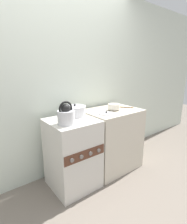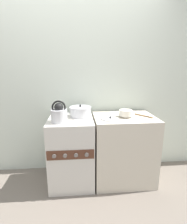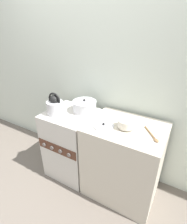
{
  "view_description": "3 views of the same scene",
  "coord_description": "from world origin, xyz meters",
  "px_view_note": "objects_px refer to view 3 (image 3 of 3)",
  "views": [
    {
      "loc": [
        -0.98,
        -1.41,
        1.46
      ],
      "look_at": [
        0.32,
        0.27,
        0.9
      ],
      "focal_mm": 28.0,
      "sensor_mm": 36.0,
      "label": 1
    },
    {
      "loc": [
        0.09,
        -1.76,
        1.46
      ],
      "look_at": [
        0.28,
        0.27,
        0.94
      ],
      "focal_mm": 28.0,
      "sensor_mm": 36.0,
      "label": 2
    },
    {
      "loc": [
        1.12,
        -1.12,
        1.77
      ],
      "look_at": [
        0.29,
        0.3,
        0.93
      ],
      "focal_mm": 28.0,
      "sensor_mm": 36.0,
      "label": 3
    }
  ],
  "objects_px": {
    "stove": "(72,143)",
    "enamel_bowl": "(126,123)",
    "kettle": "(55,106)",
    "cooking_pot": "(84,106)",
    "loose_pot_lid": "(103,125)"
  },
  "relations": [
    {
      "from": "kettle",
      "to": "enamel_bowl",
      "type": "xyz_separation_m",
      "value": [
        0.79,
        0.09,
        -0.03
      ]
    },
    {
      "from": "stove",
      "to": "cooking_pot",
      "type": "xyz_separation_m",
      "value": [
        0.12,
        0.12,
        0.49
      ]
    },
    {
      "from": "stove",
      "to": "loose_pot_lid",
      "type": "height_order",
      "value": "loose_pot_lid"
    },
    {
      "from": "stove",
      "to": "cooking_pot",
      "type": "height_order",
      "value": "cooking_pot"
    },
    {
      "from": "kettle",
      "to": "enamel_bowl",
      "type": "relative_size",
      "value": 1.55
    },
    {
      "from": "stove",
      "to": "enamel_bowl",
      "type": "xyz_separation_m",
      "value": [
        0.67,
        -0.0,
        0.49
      ]
    },
    {
      "from": "stove",
      "to": "cooking_pot",
      "type": "relative_size",
      "value": 3.14
    },
    {
      "from": "kettle",
      "to": "cooking_pot",
      "type": "distance_m",
      "value": 0.33
    },
    {
      "from": "stove",
      "to": "enamel_bowl",
      "type": "distance_m",
      "value": 0.83
    },
    {
      "from": "stove",
      "to": "kettle",
      "type": "relative_size",
      "value": 3.41
    },
    {
      "from": "enamel_bowl",
      "to": "loose_pot_lid",
      "type": "relative_size",
      "value": 0.77
    },
    {
      "from": "kettle",
      "to": "loose_pot_lid",
      "type": "height_order",
      "value": "kettle"
    },
    {
      "from": "cooking_pot",
      "to": "loose_pot_lid",
      "type": "height_order",
      "value": "cooking_pot"
    },
    {
      "from": "stove",
      "to": "enamel_bowl",
      "type": "height_order",
      "value": "enamel_bowl"
    },
    {
      "from": "cooking_pot",
      "to": "loose_pot_lid",
      "type": "relative_size",
      "value": 1.3
    }
  ]
}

